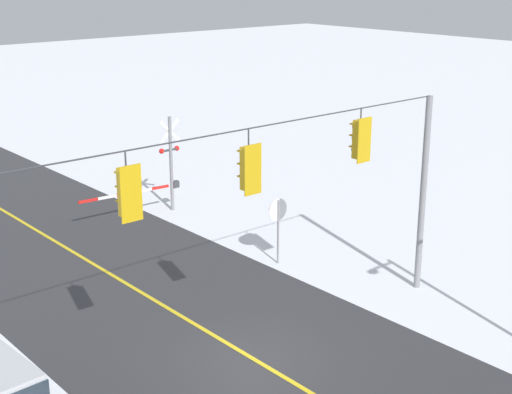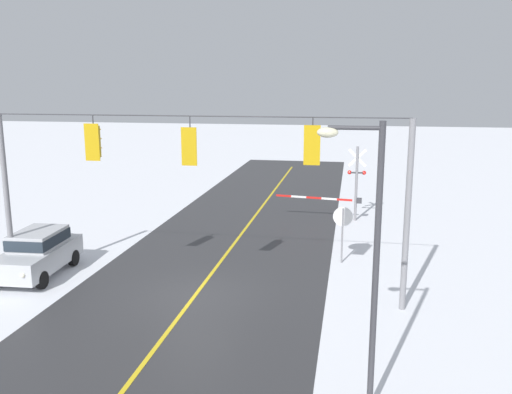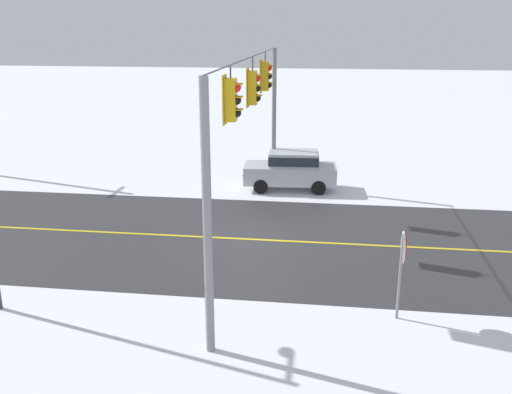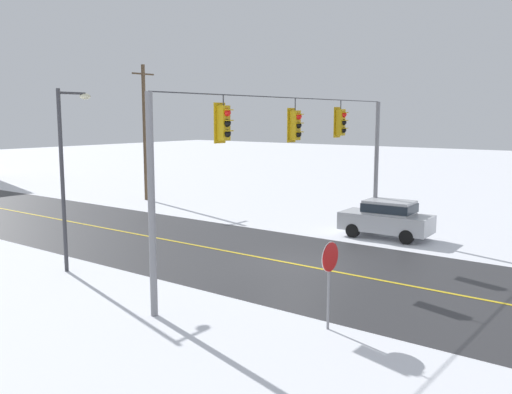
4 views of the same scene
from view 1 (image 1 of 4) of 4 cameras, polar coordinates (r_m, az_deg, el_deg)
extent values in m
plane|color=white|center=(20.31, -0.38, -12.11)|extent=(160.00, 160.00, 0.00)
cylinder|color=gray|center=(23.85, 12.56, 0.14)|extent=(0.20, 0.20, 6.20)
cylinder|color=#38383D|center=(18.08, -0.42, 5.24)|extent=(14.00, 0.04, 0.04)
cylinder|color=#38383D|center=(20.83, 7.98, 6.25)|extent=(0.04, 0.04, 0.33)
cube|color=#C6990F|center=(20.98, 7.90, 4.36)|extent=(0.34, 0.28, 1.08)
cube|color=#C6990F|center=(20.88, 8.23, 4.29)|extent=(0.52, 0.03, 1.26)
sphere|color=red|center=(21.01, 7.63, 5.29)|extent=(0.24, 0.24, 0.24)
cube|color=#C6990F|center=(21.04, 7.50, 5.54)|extent=(0.26, 0.16, 0.03)
sphere|color=black|center=(21.08, 7.59, 4.44)|extent=(0.24, 0.24, 0.24)
cube|color=#C6990F|center=(21.10, 7.46, 4.69)|extent=(0.26, 0.16, 0.03)
sphere|color=black|center=(21.15, 7.56, 3.59)|extent=(0.24, 0.24, 0.24)
cube|color=#C6990F|center=(21.17, 7.43, 3.85)|extent=(0.26, 0.16, 0.03)
cylinder|color=#38383D|center=(18.09, -0.57, 4.52)|extent=(0.04, 0.04, 0.45)
cube|color=#C6990F|center=(18.27, -0.56, 2.19)|extent=(0.34, 0.28, 1.08)
cube|color=#C6990F|center=(18.16, -0.24, 2.09)|extent=(0.52, 0.03, 1.26)
sphere|color=red|center=(18.30, -0.87, 3.25)|extent=(0.24, 0.24, 0.24)
cube|color=#C6990F|center=(18.34, -1.01, 3.54)|extent=(0.26, 0.16, 0.03)
sphere|color=black|center=(18.39, -0.86, 2.28)|extent=(0.24, 0.24, 0.24)
cube|color=#C6990F|center=(18.42, -1.00, 2.58)|extent=(0.26, 0.16, 0.03)
sphere|color=black|center=(18.47, -0.86, 1.32)|extent=(0.24, 0.24, 0.24)
cube|color=#C6990F|center=(18.50, -1.00, 1.62)|extent=(0.26, 0.16, 0.03)
cylinder|color=#38383D|center=(16.16, -9.88, 2.83)|extent=(0.04, 0.04, 0.37)
cube|color=#C6990F|center=(16.36, -9.75, 0.37)|extent=(0.34, 0.28, 1.08)
cube|color=#C6990F|center=(16.23, -9.46, 0.25)|extent=(0.52, 0.03, 1.26)
sphere|color=red|center=(16.39, -10.08, 1.56)|extent=(0.24, 0.24, 0.24)
cube|color=#C6990F|center=(16.43, -10.22, 1.89)|extent=(0.26, 0.16, 0.03)
sphere|color=black|center=(16.48, -10.02, 0.49)|extent=(0.24, 0.24, 0.24)
cube|color=#C6990F|center=(16.52, -10.16, 0.82)|extent=(0.26, 0.16, 0.03)
sphere|color=black|center=(16.58, -9.96, -0.57)|extent=(0.24, 0.24, 0.24)
cube|color=#C6990F|center=(16.61, -10.10, -0.24)|extent=(0.26, 0.16, 0.03)
cylinder|color=gray|center=(25.80, 1.69, -2.68)|extent=(0.07, 0.07, 2.30)
cylinder|color=#B71414|center=(25.57, 1.65, -0.97)|extent=(0.76, 0.03, 0.76)
cylinder|color=white|center=(25.55, 1.68, -0.98)|extent=(0.80, 0.02, 0.80)
cylinder|color=gray|center=(31.32, -6.46, 2.49)|extent=(0.14, 0.14, 4.00)
cube|color=white|center=(31.03, -6.60, 5.01)|extent=(0.98, 0.04, 0.98)
cube|color=white|center=(31.03, -6.60, 5.01)|extent=(0.98, 0.04, 0.98)
cube|color=#38383D|center=(31.21, -6.54, 3.57)|extent=(0.80, 0.06, 0.08)
sphere|color=red|center=(31.46, -6.03, 3.70)|extent=(0.22, 0.22, 0.22)
sphere|color=red|center=(31.05, -7.18, 3.47)|extent=(0.22, 0.22, 0.22)
cube|color=red|center=(31.25, -7.30, 0.73)|extent=(0.83, 0.08, 0.13)
cube|color=white|center=(30.82, -8.58, 0.49)|extent=(0.83, 0.08, 0.13)
cube|color=red|center=(30.40, -9.90, 0.24)|extent=(0.83, 0.08, 0.13)
cube|color=white|center=(30.01, -11.25, -0.02)|extent=(0.83, 0.08, 0.13)
cube|color=red|center=(29.63, -12.63, -0.28)|extent=(0.83, 0.08, 0.13)
cube|color=#38383D|center=(31.66, -6.14, 0.97)|extent=(0.28, 0.20, 0.28)
cylinder|color=black|center=(19.24, -18.36, -13.83)|extent=(0.26, 0.65, 0.64)
camera|label=2|loc=(17.23, 60.39, -0.84)|focal=37.90mm
camera|label=3|loc=(33.71, 21.26, 11.43)|focal=39.53mm
camera|label=4|loc=(38.34, 8.49, 10.55)|focal=39.53mm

